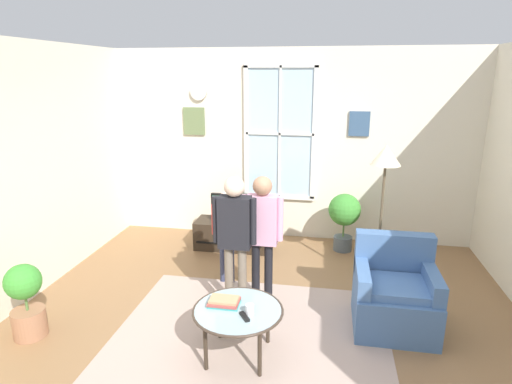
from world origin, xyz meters
TOP-DOWN VIEW (x-y plane):
  - ground_plane at (0.00, 0.00)m, footprint 5.80×5.90m
  - back_wall at (-0.01, 2.71)m, footprint 5.20×0.17m
  - area_rug at (-0.09, -0.04)m, footprint 2.58×2.23m
  - tv_stand at (-0.74, 2.06)m, footprint 1.02×0.44m
  - television at (-0.74, 2.05)m, footprint 0.57×0.08m
  - armchair at (1.25, 0.46)m, footprint 0.76×0.74m
  - coffee_table at (-0.15, -0.26)m, footprint 0.79×0.79m
  - book_stack at (-0.28, -0.21)m, footprint 0.27×0.19m
  - cup at (-0.03, -0.32)m, footprint 0.08×0.08m
  - remote_near_books at (-0.06, -0.38)m, footprint 0.11×0.14m
  - person_black_shirt at (-0.32, 0.41)m, footprint 0.44×0.20m
  - person_red_shirt at (-0.57, 1.05)m, footprint 0.34×0.15m
  - person_pink_shirt at (-0.07, 0.59)m, footprint 0.43×0.20m
  - potted_plant_by_window at (0.81, 2.24)m, footprint 0.44×0.44m
  - potted_plant_corner at (-2.15, -0.32)m, footprint 0.33×0.33m
  - floor_lamp at (1.16, 1.21)m, footprint 0.32×0.32m

SIDE VIEW (x-z plane):
  - ground_plane at x=0.00m, z-range -0.02..0.00m
  - area_rug at x=-0.09m, z-range 0.00..0.01m
  - tv_stand at x=-0.74m, z-range 0.00..0.40m
  - armchair at x=1.25m, z-range -0.11..0.76m
  - potted_plant_corner at x=-2.15m, z-range 0.02..0.75m
  - coffee_table at x=-0.15m, z-range 0.20..0.66m
  - remote_near_books at x=-0.06m, z-range 0.46..0.48m
  - book_stack at x=-0.28m, z-range 0.46..0.52m
  - cup at x=-0.03m, z-range 0.46..0.55m
  - potted_plant_by_window at x=0.81m, z-range 0.12..0.94m
  - television at x=-0.74m, z-range 0.41..0.81m
  - person_red_shirt at x=-0.57m, z-range 0.14..1.26m
  - person_pink_shirt at x=-0.07m, z-range 0.18..1.61m
  - person_black_shirt at x=-0.32m, z-range 0.18..1.64m
  - back_wall at x=-0.01m, z-range 0.01..2.76m
  - floor_lamp at x=1.16m, z-range 0.56..2.24m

